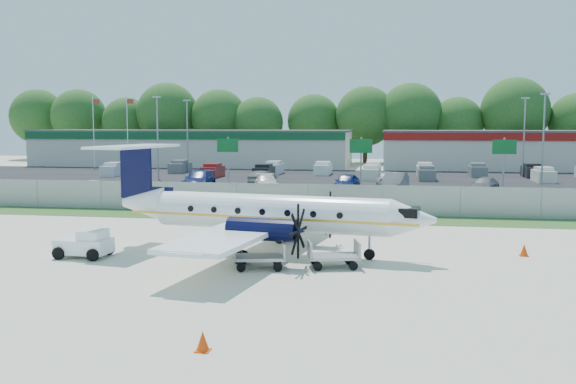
% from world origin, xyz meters
% --- Properties ---
extents(ground, '(170.00, 170.00, 0.00)m').
position_xyz_m(ground, '(0.00, 0.00, 0.00)').
color(ground, beige).
rests_on(ground, ground).
extents(grass_verge, '(170.00, 4.00, 0.02)m').
position_xyz_m(grass_verge, '(0.00, 12.00, 0.01)').
color(grass_verge, '#2D561E').
rests_on(grass_verge, ground).
extents(access_road, '(170.00, 8.00, 0.02)m').
position_xyz_m(access_road, '(0.00, 19.00, 0.01)').
color(access_road, black).
rests_on(access_road, ground).
extents(parking_lot, '(170.00, 32.00, 0.02)m').
position_xyz_m(parking_lot, '(0.00, 40.00, 0.01)').
color(parking_lot, black).
rests_on(parking_lot, ground).
extents(perimeter_fence, '(120.00, 0.06, 1.99)m').
position_xyz_m(perimeter_fence, '(0.00, 14.00, 1.00)').
color(perimeter_fence, gray).
rests_on(perimeter_fence, ground).
extents(building_west, '(46.40, 12.40, 5.24)m').
position_xyz_m(building_west, '(-24.00, 61.98, 2.63)').
color(building_west, beige).
rests_on(building_west, ground).
extents(building_east, '(44.40, 12.40, 5.24)m').
position_xyz_m(building_east, '(26.00, 61.98, 2.63)').
color(building_east, beige).
rests_on(building_east, ground).
extents(sign_left, '(1.80, 0.26, 5.00)m').
position_xyz_m(sign_left, '(-8.00, 22.91, 3.61)').
color(sign_left, gray).
rests_on(sign_left, ground).
extents(sign_mid, '(1.80, 0.26, 5.00)m').
position_xyz_m(sign_mid, '(3.00, 22.91, 3.61)').
color(sign_mid, gray).
rests_on(sign_mid, ground).
extents(sign_right, '(1.80, 0.26, 5.00)m').
position_xyz_m(sign_right, '(14.00, 22.91, 3.61)').
color(sign_right, gray).
rests_on(sign_right, ground).
extents(flagpole_west, '(1.06, 0.12, 10.00)m').
position_xyz_m(flagpole_west, '(-35.92, 55.00, 5.64)').
color(flagpole_west, white).
rests_on(flagpole_west, ground).
extents(flagpole_east, '(1.06, 0.12, 10.00)m').
position_xyz_m(flagpole_east, '(-30.92, 55.00, 5.64)').
color(flagpole_east, white).
rests_on(flagpole_east, ground).
extents(light_pole_nw, '(0.90, 0.35, 9.09)m').
position_xyz_m(light_pole_nw, '(-20.00, 38.00, 5.23)').
color(light_pole_nw, gray).
rests_on(light_pole_nw, ground).
extents(light_pole_ne, '(0.90, 0.35, 9.09)m').
position_xyz_m(light_pole_ne, '(20.00, 38.00, 5.23)').
color(light_pole_ne, gray).
rests_on(light_pole_ne, ground).
extents(light_pole_sw, '(0.90, 0.35, 9.09)m').
position_xyz_m(light_pole_sw, '(-20.00, 48.00, 5.23)').
color(light_pole_sw, gray).
rests_on(light_pole_sw, ground).
extents(light_pole_se, '(0.90, 0.35, 9.09)m').
position_xyz_m(light_pole_se, '(20.00, 48.00, 5.23)').
color(light_pole_se, gray).
rests_on(light_pole_se, ground).
extents(tree_line, '(112.00, 6.00, 14.00)m').
position_xyz_m(tree_line, '(0.00, 74.00, 0.00)').
color(tree_line, '#214F17').
rests_on(tree_line, ground).
extents(aircraft, '(16.28, 15.99, 4.98)m').
position_xyz_m(aircraft, '(-0.16, 0.40, 1.92)').
color(aircraft, white).
rests_on(aircraft, ground).
extents(pushback_tug, '(2.39, 1.75, 1.26)m').
position_xyz_m(pushback_tug, '(-7.94, -1.98, 0.60)').
color(pushback_tug, white).
rests_on(pushback_tug, ground).
extents(baggage_cart_near, '(2.37, 1.71, 1.13)m').
position_xyz_m(baggage_cart_near, '(0.34, -2.93, 0.53)').
color(baggage_cart_near, gray).
rests_on(baggage_cart_near, ground).
extents(baggage_cart_far, '(2.37, 1.75, 1.11)m').
position_xyz_m(baggage_cart_far, '(3.37, -2.18, 0.52)').
color(baggage_cart_far, gray).
rests_on(baggage_cart_far, ground).
extents(cone_nose, '(0.40, 0.40, 0.57)m').
position_xyz_m(cone_nose, '(11.75, 1.69, 0.27)').
color(cone_nose, '#E63D07').
rests_on(cone_nose, ground).
extents(cone_port_wing, '(0.39, 0.39, 0.55)m').
position_xyz_m(cone_port_wing, '(0.96, -12.79, 0.26)').
color(cone_port_wing, '#E63D07').
rests_on(cone_port_wing, ground).
extents(cone_starboard_wing, '(0.35, 0.35, 0.50)m').
position_xyz_m(cone_starboard_wing, '(3.86, 6.26, 0.24)').
color(cone_starboard_wing, '#E63D07').
rests_on(cone_starboard_wing, ground).
extents(road_car_west, '(5.35, 3.23, 1.66)m').
position_xyz_m(road_car_west, '(-17.33, 17.25, 0.00)').
color(road_car_west, silver).
rests_on(road_car_west, ground).
extents(road_car_mid, '(5.00, 3.08, 1.35)m').
position_xyz_m(road_car_mid, '(8.99, 19.94, 0.00)').
color(road_car_mid, maroon).
rests_on(road_car_mid, ground).
extents(parked_car_a, '(2.75, 5.94, 1.68)m').
position_xyz_m(parked_car_a, '(-12.52, 29.03, 0.00)').
color(parked_car_a, navy).
rests_on(parked_car_a, ground).
extents(parked_car_b, '(3.26, 5.33, 1.44)m').
position_xyz_m(parked_car_b, '(-5.98, 28.79, 0.00)').
color(parked_car_b, beige).
rests_on(parked_car_b, ground).
extents(parked_car_c, '(2.43, 4.85, 1.58)m').
position_xyz_m(parked_car_c, '(1.36, 29.41, 0.00)').
color(parked_car_c, navy).
rests_on(parked_car_c, ground).
extents(parked_car_d, '(2.61, 5.35, 1.69)m').
position_xyz_m(parked_car_d, '(5.70, 29.88, 0.00)').
color(parked_car_d, '#595B5E').
rests_on(parked_car_d, ground).
extents(parked_car_e, '(3.46, 4.88, 1.31)m').
position_xyz_m(parked_car_e, '(13.49, 29.88, 0.00)').
color(parked_car_e, '#595B5E').
rests_on(parked_car_e, ground).
extents(parked_car_f, '(2.36, 4.38, 1.37)m').
position_xyz_m(parked_car_f, '(-7.50, 34.36, 0.00)').
color(parked_car_f, '#595B5E').
rests_on(parked_car_f, ground).
extents(parked_car_g, '(2.11, 4.36, 1.44)m').
position_xyz_m(parked_car_g, '(4.76, 34.84, 0.00)').
color(parked_car_g, silver).
rests_on(parked_car_g, ground).
extents(far_parking_rows, '(56.00, 10.00, 1.60)m').
position_xyz_m(far_parking_rows, '(0.00, 45.00, 0.00)').
color(far_parking_rows, gray).
rests_on(far_parking_rows, ground).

